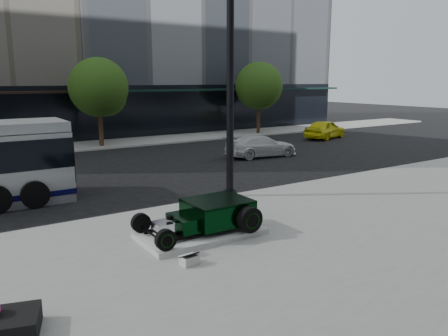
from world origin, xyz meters
TOP-DOWN VIEW (x-y plane):
  - ground at (0.00, 0.00)m, footprint 120.00×120.00m
  - sidewalk_near at (0.00, -10.50)m, footprint 70.00×17.00m
  - sidewalk_far at (0.00, 14.00)m, footprint 70.00×4.00m
  - street_trees at (1.15, 13.07)m, footprint 29.80×3.80m
  - display_plinth at (-2.06, -5.29)m, footprint 3.40×1.80m
  - hot_rod at (-1.73, -5.29)m, footprint 3.22×2.00m
  - info_plaque at (-3.27, -6.82)m, footprint 0.43×0.34m
  - lamppost at (0.98, -2.20)m, footprint 0.48×0.48m
  - white_sedan at (7.65, 4.47)m, footprint 4.48×2.25m
  - yellow_taxi at (16.69, 8.17)m, footprint 4.46×2.79m

SIDE VIEW (x-z plane):
  - ground at x=0.00m, z-range 0.00..0.00m
  - sidewalk_near at x=0.00m, z-range 0.00..0.12m
  - sidewalk_far at x=0.00m, z-range 0.00..0.12m
  - display_plinth at x=-2.06m, z-range 0.12..0.27m
  - info_plaque at x=-3.27m, z-range 0.09..0.40m
  - white_sedan at x=7.65m, z-range 0.00..1.25m
  - hot_rod at x=-1.73m, z-range 0.29..1.10m
  - yellow_taxi at x=16.69m, z-range 0.00..1.42m
  - street_trees at x=1.15m, z-range 0.92..6.62m
  - lamppost at x=0.98m, z-range -0.21..8.49m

